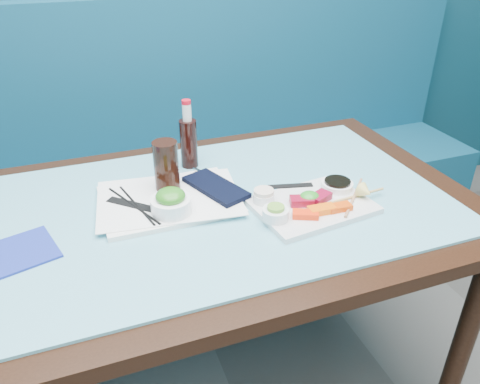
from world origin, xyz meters
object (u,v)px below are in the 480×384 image
object	(u,v)px
cola_bottle_body	(189,144)
cola_glass	(166,166)
dining_table	(225,228)
seaweed_bowl	(171,206)
sashimi_plate	(312,206)
blue_napkin	(21,252)
serving_tray	(169,200)
booth_bench	(168,185)

from	to	relation	value
cola_bottle_body	cola_glass	bearing A→B (deg)	-125.01
dining_table	seaweed_bowl	world-z (taller)	seaweed_bowl
cola_bottle_body	dining_table	bearing A→B (deg)	-82.47
cola_glass	seaweed_bowl	bearing A→B (deg)	-98.75
seaweed_bowl	cola_bottle_body	xyz separation A→B (m)	(0.12, 0.28, 0.04)
dining_table	cola_bottle_body	xyz separation A→B (m)	(-0.03, 0.25, 0.17)
sashimi_plate	cola_bottle_body	bearing A→B (deg)	116.62
sashimi_plate	blue_napkin	size ratio (longest dim) A/B	2.04
dining_table	sashimi_plate	distance (m)	0.26
serving_tray	sashimi_plate	bearing A→B (deg)	-24.71
dining_table	sashimi_plate	bearing A→B (deg)	-29.39
sashimi_plate	cola_bottle_body	distance (m)	0.44
booth_bench	blue_napkin	distance (m)	1.11
dining_table	cola_bottle_body	bearing A→B (deg)	97.53
booth_bench	serving_tray	distance (m)	0.90
booth_bench	sashimi_plate	bearing A→B (deg)	-77.60
dining_table	cola_glass	distance (m)	0.24
cola_glass	booth_bench	bearing A→B (deg)	79.60
cola_glass	cola_bottle_body	size ratio (longest dim) A/B	0.95
serving_tray	cola_bottle_body	xyz separation A→B (m)	(0.11, 0.20, 0.07)
serving_tray	cola_glass	size ratio (longest dim) A/B	2.53
seaweed_bowl	cola_bottle_body	world-z (taller)	cola_bottle_body
booth_bench	blue_napkin	bearing A→B (deg)	-120.31
booth_bench	sashimi_plate	distance (m)	1.06
sashimi_plate	cola_bottle_body	world-z (taller)	cola_bottle_body
sashimi_plate	blue_napkin	world-z (taller)	sashimi_plate
serving_tray	cola_bottle_body	bearing A→B (deg)	60.84
serving_tray	blue_napkin	world-z (taller)	serving_tray
serving_tray	seaweed_bowl	distance (m)	0.08
blue_napkin	cola_glass	bearing A→B (deg)	22.16
serving_tray	seaweed_bowl	xyz separation A→B (m)	(-0.01, -0.07, 0.03)
cola_bottle_body	blue_napkin	bearing A→B (deg)	-148.16
dining_table	blue_napkin	bearing A→B (deg)	-173.73
serving_tray	dining_table	bearing A→B (deg)	-17.38
booth_bench	dining_table	xyz separation A→B (m)	(0.00, -0.84, 0.29)
cola_glass	blue_napkin	size ratio (longest dim) A/B	0.95
dining_table	seaweed_bowl	bearing A→B (deg)	-169.34
dining_table	cola_bottle_body	world-z (taller)	cola_bottle_body
dining_table	seaweed_bowl	xyz separation A→B (m)	(-0.16, -0.03, 0.13)
booth_bench	cola_glass	size ratio (longest dim) A/B	20.85
sashimi_plate	seaweed_bowl	size ratio (longest dim) A/B	2.90
booth_bench	sashimi_plate	xyz separation A→B (m)	(0.21, -0.96, 0.39)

